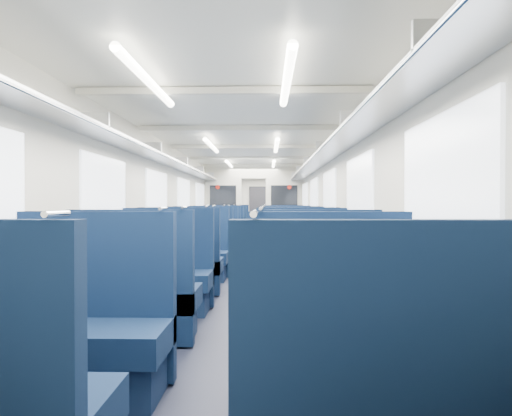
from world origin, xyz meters
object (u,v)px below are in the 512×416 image
at_px(seat_13, 289,249).
at_px(seat_14, 212,244).
at_px(seat_23, 280,229).
at_px(seat_17, 285,240).
at_px(bulkhead, 254,205).
at_px(seat_7, 304,278).
at_px(seat_12, 205,249).
at_px(seat_6, 165,279).
at_px(seat_20, 229,232).
at_px(seat_21, 281,232).
at_px(seat_9, 298,266).
at_px(seat_15, 287,244).
at_px(seat_22, 232,229).
at_px(seat_2, 87,336).
at_px(seat_18, 222,236).
at_px(seat_4, 136,300).
at_px(seat_16, 218,240).
at_px(seat_19, 283,236).
at_px(seat_8, 181,266).
at_px(seat_11, 293,256).
at_px(end_door, 258,210).
at_px(seat_5, 314,300).
at_px(seat_10, 195,257).

distance_m(seat_13, seat_14, 1.95).
bearing_deg(seat_23, seat_17, -90.00).
height_order(bulkhead, seat_7, bulkhead).
bearing_deg(seat_12, seat_23, 76.04).
relative_size(seat_6, seat_23, 1.00).
bearing_deg(seat_20, seat_21, -2.36).
distance_m(seat_6, seat_9, 2.01).
bearing_deg(bulkhead, seat_15, -74.03).
xyz_separation_m(seat_6, seat_9, (1.66, 1.13, 0.00)).
height_order(seat_13, seat_22, same).
xyz_separation_m(seat_13, seat_20, (-1.66, 5.34, 0.00)).
bearing_deg(seat_23, seat_22, 177.24).
bearing_deg(seat_2, seat_18, 90.00).
distance_m(seat_4, seat_16, 6.90).
xyz_separation_m(seat_12, seat_13, (1.66, 0.10, 0.00)).
height_order(seat_4, seat_23, same).
height_order(bulkhead, seat_19, bulkhead).
height_order(seat_8, seat_21, same).
relative_size(bulkhead, seat_12, 2.21).
relative_size(seat_20, seat_22, 1.00).
height_order(seat_17, seat_23, same).
relative_size(seat_7, seat_20, 1.00).
xyz_separation_m(seat_11, seat_14, (-1.66, 2.24, 0.00)).
relative_size(seat_12, seat_19, 1.00).
height_order(end_door, seat_22, end_door).
xyz_separation_m(end_door, seat_2, (-0.83, -16.00, -0.61)).
bearing_deg(seat_9, seat_17, 90.00).
distance_m(seat_2, seat_17, 8.14).
height_order(seat_13, seat_15, same).
bearing_deg(seat_16, seat_9, -70.18).
height_order(seat_8, seat_14, same).
height_order(seat_19, seat_22, same).
xyz_separation_m(seat_6, seat_20, (0.00, 8.83, 0.00)).
distance_m(seat_19, seat_20, 2.62).
bearing_deg(seat_19, seat_4, -101.76).
bearing_deg(end_door, seat_6, -93.47).
bearing_deg(seat_5, seat_15, 90.00).
height_order(seat_7, seat_22, same).
bearing_deg(seat_12, seat_15, 36.47).
bearing_deg(seat_22, seat_19, -63.57).
relative_size(bulkhead, seat_11, 2.21).
relative_size(seat_2, seat_18, 1.00).
distance_m(bulkhead, seat_12, 4.29).
bearing_deg(seat_11, seat_16, 115.69).
bearing_deg(seat_13, seat_16, 126.48).
relative_size(seat_10, seat_15, 1.00).
distance_m(end_door, seat_22, 3.70).
bearing_deg(seat_15, seat_16, 146.01).
xyz_separation_m(seat_11, seat_16, (-1.66, 3.45, 0.00)).
relative_size(seat_2, seat_9, 1.00).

